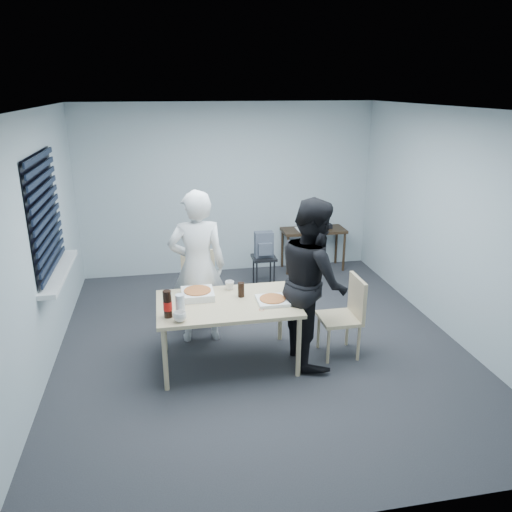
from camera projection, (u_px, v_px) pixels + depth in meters
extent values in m
plane|color=#2C2C31|center=(260.00, 344.00, 5.74)|extent=(5.00, 5.00, 0.00)
plane|color=white|center=(261.00, 109.00, 4.90)|extent=(5.00, 5.00, 0.00)
plane|color=#B1BFC4|center=(228.00, 190.00, 7.64)|extent=(4.50, 0.00, 4.50)
plane|color=#B1BFC4|center=(342.00, 352.00, 3.00)|extent=(4.50, 0.00, 4.50)
plane|color=#B1BFC4|center=(37.00, 248.00, 4.92)|extent=(0.00, 5.00, 5.00)
plane|color=#B1BFC4|center=(452.00, 225.00, 5.72)|extent=(0.00, 5.00, 5.00)
plane|color=black|center=(44.00, 213.00, 5.21)|extent=(0.00, 1.30, 1.30)
cube|color=black|center=(47.00, 213.00, 5.22)|extent=(0.04, 1.30, 1.25)
cube|color=silver|center=(59.00, 272.00, 5.44)|extent=(0.18, 1.42, 0.05)
cube|color=#CEAB89|center=(227.00, 304.00, 5.14)|extent=(1.44, 0.91, 0.04)
cylinder|color=#CEAB89|center=(165.00, 360.00, 4.77)|extent=(0.05, 0.05, 0.66)
cylinder|color=#CEAB89|center=(164.00, 323.00, 5.51)|extent=(0.05, 0.05, 0.66)
cylinder|color=#CEAB89|center=(299.00, 347.00, 5.00)|extent=(0.05, 0.05, 0.66)
cylinder|color=#CEAB89|center=(280.00, 313.00, 5.74)|extent=(0.05, 0.05, 0.66)
cube|color=#CEAB89|center=(200.00, 290.00, 6.12)|extent=(0.42, 0.42, 0.04)
cube|color=#CEAB89|center=(198.00, 267.00, 6.22)|extent=(0.42, 0.04, 0.44)
cylinder|color=#CEAB89|center=(188.00, 314.00, 6.01)|extent=(0.03, 0.03, 0.41)
cylinder|color=#CEAB89|center=(186.00, 303.00, 6.33)|extent=(0.03, 0.03, 0.41)
cylinder|color=#CEAB89|center=(216.00, 312.00, 6.07)|extent=(0.03, 0.03, 0.41)
cylinder|color=#CEAB89|center=(213.00, 301.00, 6.39)|extent=(0.03, 0.03, 0.41)
cube|color=#CEAB89|center=(339.00, 319.00, 5.39)|extent=(0.42, 0.42, 0.04)
cube|color=#CEAB89|center=(357.00, 297.00, 5.35)|extent=(0.04, 0.42, 0.44)
cylinder|color=#CEAB89|center=(328.00, 346.00, 5.27)|extent=(0.03, 0.03, 0.41)
cylinder|color=#CEAB89|center=(318.00, 331.00, 5.59)|extent=(0.03, 0.03, 0.41)
cylinder|color=#CEAB89|center=(359.00, 343.00, 5.33)|extent=(0.03, 0.03, 0.41)
cylinder|color=#CEAB89|center=(347.00, 329.00, 5.65)|extent=(0.03, 0.03, 0.41)
imported|color=silver|center=(198.00, 267.00, 5.59)|extent=(0.65, 0.42, 1.77)
imported|color=black|center=(313.00, 281.00, 5.19)|extent=(0.47, 0.86, 1.77)
cube|color=#372615|center=(314.00, 230.00, 7.89)|extent=(1.00, 0.44, 0.04)
cylinder|color=#372615|center=(288.00, 256.00, 7.74)|extent=(0.04, 0.04, 0.62)
cylinder|color=#372615|center=(282.00, 249.00, 8.08)|extent=(0.04, 0.04, 0.62)
cylinder|color=#372615|center=(344.00, 252.00, 7.91)|extent=(0.04, 0.04, 0.62)
cylinder|color=#372615|center=(336.00, 245.00, 8.25)|extent=(0.04, 0.04, 0.62)
cube|color=black|center=(264.00, 258.00, 7.23)|extent=(0.34, 0.34, 0.04)
cylinder|color=black|center=(257.00, 276.00, 7.16)|extent=(0.04, 0.04, 0.43)
cylinder|color=black|center=(254.00, 270.00, 7.40)|extent=(0.04, 0.04, 0.43)
cylinder|color=black|center=(274.00, 275.00, 7.21)|extent=(0.04, 0.04, 0.43)
cylinder|color=black|center=(270.00, 269.00, 7.45)|extent=(0.04, 0.04, 0.43)
cube|color=#575A64|center=(264.00, 244.00, 7.16)|extent=(0.26, 0.14, 0.37)
cube|color=#575A64|center=(265.00, 249.00, 7.09)|extent=(0.19, 0.05, 0.18)
cube|color=white|center=(198.00, 296.00, 5.25)|extent=(0.33, 0.33, 0.04)
cube|color=white|center=(198.00, 293.00, 5.24)|extent=(0.33, 0.33, 0.04)
cylinder|color=#CC7F38|center=(197.00, 290.00, 5.23)|extent=(0.28, 0.28, 0.01)
cube|color=white|center=(272.00, 301.00, 5.13)|extent=(0.31, 0.31, 0.03)
cylinder|color=#CC7F38|center=(272.00, 299.00, 5.13)|extent=(0.27, 0.27, 0.01)
imported|color=white|center=(180.00, 317.00, 4.71)|extent=(0.17, 0.17, 0.10)
imported|color=white|center=(230.00, 285.00, 5.45)|extent=(0.10, 0.10, 0.09)
cylinder|color=black|center=(241.00, 290.00, 5.25)|extent=(0.09, 0.09, 0.16)
cylinder|color=black|center=(168.00, 304.00, 4.76)|extent=(0.08, 0.08, 0.27)
cylinder|color=red|center=(168.00, 306.00, 4.77)|extent=(0.09, 0.09, 0.09)
cylinder|color=silver|center=(180.00, 305.00, 4.82)|extent=(0.11, 0.11, 0.21)
torus|color=red|center=(262.00, 310.00, 4.96)|extent=(0.05, 0.05, 0.00)
cube|color=white|center=(304.00, 229.00, 7.86)|extent=(0.31, 0.37, 0.01)
cube|color=black|center=(327.00, 226.00, 7.92)|extent=(0.18, 0.15, 0.07)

